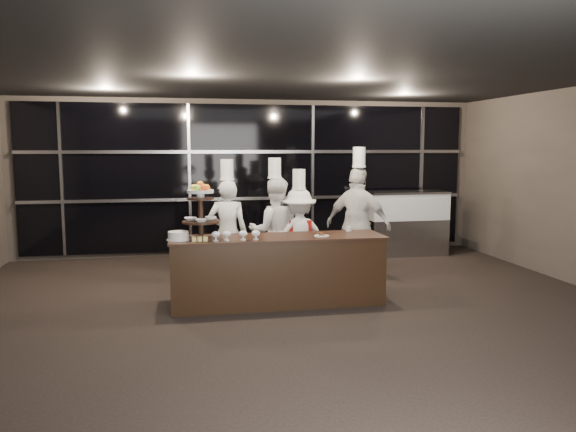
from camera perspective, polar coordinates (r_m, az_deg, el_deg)
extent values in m
plane|color=black|center=(6.41, 2.24, -12.08)|extent=(10.00, 10.00, 0.00)
plane|color=black|center=(6.12, 2.38, 15.50)|extent=(10.00, 10.00, 0.00)
plane|color=#473F38|center=(11.00, -3.70, 3.93)|extent=(9.00, 0.00, 9.00)
cube|color=black|center=(10.94, -3.66, 3.92)|extent=(8.60, 0.04, 2.80)
cube|color=#A5A5AA|center=(10.92, -3.61, 1.81)|extent=(8.60, 0.06, 0.06)
cube|color=#A5A5AA|center=(10.87, -3.65, 6.53)|extent=(8.60, 0.06, 0.06)
cube|color=#A5A5AA|center=(11.02, -22.03, 3.44)|extent=(0.05, 0.05, 2.80)
cube|color=#A5A5AA|center=(10.82, -9.97, 3.79)|extent=(0.05, 0.05, 2.80)
cube|color=#A5A5AA|center=(11.12, 2.52, 3.98)|extent=(0.05, 0.05, 2.80)
cube|color=#A5A5AA|center=(11.87, 13.40, 3.99)|extent=(0.05, 0.05, 2.80)
cube|color=black|center=(7.52, -1.07, -5.62)|extent=(2.80, 0.70, 0.90)
cube|color=black|center=(7.43, -1.07, -2.19)|extent=(2.84, 0.74, 0.03)
cylinder|color=black|center=(7.32, -8.81, -2.18)|extent=(0.24, 0.24, 0.03)
cylinder|color=black|center=(7.28, -8.86, 0.43)|extent=(0.06, 0.06, 0.70)
cylinder|color=black|center=(7.29, -8.84, -0.59)|extent=(0.48, 0.48, 0.02)
cylinder|color=black|center=(7.26, -8.88, 1.76)|extent=(0.34, 0.34, 0.02)
cylinder|color=white|center=(7.26, -8.89, 2.09)|extent=(0.10, 0.10, 0.06)
cylinder|color=white|center=(7.25, -8.90, 2.49)|extent=(0.34, 0.34, 0.04)
sphere|color=#DD5D12|center=(7.25, -8.27, 2.87)|extent=(0.09, 0.09, 0.09)
sphere|color=#6DA72B|center=(7.32, -8.61, 2.90)|extent=(0.09, 0.09, 0.09)
sphere|color=#DD5712|center=(7.32, -9.24, 2.89)|extent=(0.09, 0.09, 0.09)
sphere|color=yellow|center=(7.25, -9.54, 2.84)|extent=(0.09, 0.09, 0.09)
sphere|color=#8BC232|center=(7.18, -9.20, 2.81)|extent=(0.09, 0.09, 0.09)
sphere|color=#E24713|center=(7.18, -8.57, 2.83)|extent=(0.09, 0.09, 0.09)
sphere|color=orange|center=(7.25, -8.91, 3.18)|extent=(0.09, 0.09, 0.09)
imported|color=white|center=(7.35, -9.88, -0.30)|extent=(0.16, 0.16, 0.04)
imported|color=white|center=(7.35, -7.85, -0.23)|extent=(0.15, 0.15, 0.05)
imported|color=white|center=(7.17, -8.81, -0.46)|extent=(0.16, 0.16, 0.04)
cylinder|color=silver|center=(7.12, -7.34, -2.49)|extent=(0.07, 0.07, 0.01)
cylinder|color=silver|center=(7.11, -7.35, -2.25)|extent=(0.02, 0.02, 0.05)
ellipsoid|color=silver|center=(7.10, -7.35, -1.86)|extent=(0.11, 0.11, 0.08)
ellipsoid|color=green|center=(7.10, -7.35, -1.83)|extent=(0.08, 0.08, 0.05)
cylinder|color=silver|center=(7.13, -6.25, -2.46)|extent=(0.07, 0.07, 0.01)
cylinder|color=silver|center=(7.12, -6.25, -2.22)|extent=(0.02, 0.02, 0.05)
ellipsoid|color=silver|center=(7.11, -6.26, -1.84)|extent=(0.11, 0.11, 0.08)
ellipsoid|color=red|center=(7.11, -6.26, -1.80)|extent=(0.08, 0.08, 0.05)
cylinder|color=silver|center=(7.15, -4.58, -2.42)|extent=(0.07, 0.07, 0.01)
cylinder|color=silver|center=(7.14, -4.58, -2.17)|extent=(0.02, 0.02, 0.05)
ellipsoid|color=silver|center=(7.13, -4.59, -1.79)|extent=(0.11, 0.11, 0.08)
ellipsoid|color=#FFE9AF|center=(7.13, -4.59, -1.75)|extent=(0.08, 0.08, 0.05)
cylinder|color=silver|center=(7.17, -3.29, -2.38)|extent=(0.07, 0.07, 0.01)
cylinder|color=silver|center=(7.16, -3.29, -2.14)|extent=(0.02, 0.02, 0.05)
ellipsoid|color=silver|center=(7.15, -3.29, -1.76)|extent=(0.11, 0.11, 0.08)
ellipsoid|color=#462D12|center=(7.15, -3.29, -1.72)|extent=(0.08, 0.08, 0.05)
cylinder|color=white|center=(7.27, -11.07, -2.37)|extent=(0.30, 0.30, 0.01)
cylinder|color=white|center=(7.26, -11.08, -1.94)|extent=(0.26, 0.26, 0.10)
cube|color=#F3D677|center=(7.12, -9.52, -2.35)|extent=(0.06, 0.06, 0.05)
cube|color=#F3D677|center=(7.12, -8.96, -2.34)|extent=(0.06, 0.06, 0.05)
cube|color=#F3D677|center=(7.13, -8.39, -2.32)|extent=(0.06, 0.06, 0.05)
cube|color=#F3D677|center=(7.19, -9.53, -2.26)|extent=(0.06, 0.06, 0.05)
cube|color=#F3D677|center=(7.19, -8.98, -2.25)|extent=(0.06, 0.06, 0.05)
cube|color=#F3D677|center=(7.20, -8.42, -2.23)|extent=(0.06, 0.06, 0.05)
cylinder|color=white|center=(7.45, 3.43, -2.01)|extent=(0.20, 0.20, 0.01)
cylinder|color=#4C2814|center=(7.45, 3.43, -1.82)|extent=(0.08, 0.08, 0.04)
cylinder|color=white|center=(7.91, 6.20, -1.30)|extent=(0.08, 0.08, 0.07)
cube|color=#A5A5AA|center=(11.21, 11.83, -2.06)|extent=(1.53, 0.65, 0.70)
cube|color=silver|center=(11.13, 11.91, 0.99)|extent=(1.53, 0.65, 0.50)
cube|color=#FFC67F|center=(11.13, 11.91, 0.99)|extent=(1.42, 0.55, 0.40)
cube|color=#A5A5AA|center=(11.10, 11.94, 2.38)|extent=(1.55, 0.68, 0.04)
imported|color=silver|center=(8.44, -6.14, -1.78)|extent=(0.65, 0.49, 1.62)
cylinder|color=white|center=(8.34, -6.22, 4.73)|extent=(0.19, 0.19, 0.30)
cylinder|color=white|center=(8.35, -6.21, 3.73)|extent=(0.21, 0.21, 0.03)
imported|color=white|center=(8.52, -1.35, -1.60)|extent=(0.85, 0.69, 1.63)
cylinder|color=white|center=(8.42, -1.37, 4.92)|extent=(0.19, 0.19, 0.30)
cylinder|color=white|center=(8.43, -1.36, 3.93)|extent=(0.21, 0.21, 0.03)
imported|color=white|center=(8.52, 1.10, -2.17)|extent=(0.98, 0.61, 1.47)
cylinder|color=white|center=(8.42, 1.12, 3.77)|extent=(0.19, 0.19, 0.30)
cylinder|color=white|center=(8.43, 1.11, 2.79)|extent=(0.21, 0.21, 0.03)
cube|color=#98110B|center=(8.40, 1.27, -2.30)|extent=(0.34, 0.03, 0.55)
imported|color=silver|center=(8.70, 7.13, -0.93)|extent=(1.08, 1.02, 1.79)
cylinder|color=white|center=(8.62, 7.24, 5.98)|extent=(0.19, 0.19, 0.30)
cylinder|color=white|center=(8.62, 7.22, 5.02)|extent=(0.21, 0.21, 0.03)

